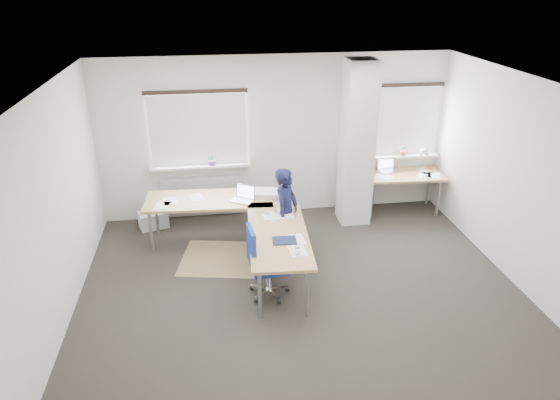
{
  "coord_description": "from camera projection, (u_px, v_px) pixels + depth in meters",
  "views": [
    {
      "loc": [
        -1.13,
        -5.7,
        3.98
      ],
      "look_at": [
        -0.15,
        0.9,
        0.94
      ],
      "focal_mm": 32.0,
      "sensor_mm": 36.0,
      "label": 1
    }
  ],
  "objects": [
    {
      "name": "floor_mat",
      "position": [
        223.0,
        258.0,
        7.63
      ],
      "size": [
        1.44,
        1.29,
        0.01
      ],
      "primitive_type": "cube",
      "rotation": [
        0.0,
        0.0,
        -0.2
      ],
      "color": "olive",
      "rests_on": "ground"
    },
    {
      "name": "desk_main",
      "position": [
        245.0,
        216.0,
        7.41
      ],
      "size": [
        2.41,
        2.75,
        0.96
      ],
      "rotation": [
        0.0,
        0.0,
        -0.06
      ],
      "color": "#A17145",
      "rests_on": "ground"
    },
    {
      "name": "task_chair",
      "position": [
        266.0,
        277.0,
        6.65
      ],
      "size": [
        0.56,
        0.56,
        1.04
      ],
      "rotation": [
        0.0,
        0.0,
        0.09
      ],
      "color": "navy",
      "rests_on": "ground"
    },
    {
      "name": "person",
      "position": [
        286.0,
        213.0,
        7.45
      ],
      "size": [
        0.56,
        0.62,
        1.42
      ],
      "primitive_type": "imported",
      "rotation": [
        0.0,
        0.0,
        1.02
      ],
      "color": "black",
      "rests_on": "ground"
    },
    {
      "name": "desk_side",
      "position": [
        403.0,
        176.0,
        8.89
      ],
      "size": [
        1.44,
        0.78,
        1.22
      ],
      "rotation": [
        0.0,
        0.0,
        -0.06
      ],
      "color": "#A17145",
      "rests_on": "ground"
    },
    {
      "name": "ground",
      "position": [
        300.0,
        287.0,
        6.93
      ],
      "size": [
        6.0,
        6.0,
        0.0
      ],
      "primitive_type": "plane",
      "color": "black",
      "rests_on": "ground"
    },
    {
      "name": "room_shell",
      "position": [
        310.0,
        157.0,
        6.64
      ],
      "size": [
        6.04,
        5.04,
        2.82
      ],
      "color": "beige",
      "rests_on": "ground"
    },
    {
      "name": "white_crate",
      "position": [
        153.0,
        219.0,
        8.53
      ],
      "size": [
        0.54,
        0.45,
        0.28
      ],
      "primitive_type": "cube",
      "rotation": [
        0.0,
        0.0,
        0.31
      ],
      "color": "white",
      "rests_on": "ground"
    }
  ]
}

